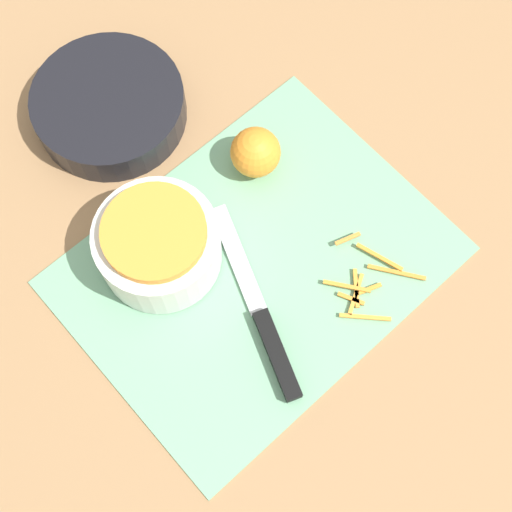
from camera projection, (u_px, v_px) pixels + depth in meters
name	position (u px, v px, depth m)	size (l,w,h in m)	color
ground_plane	(256.00, 266.00, 0.91)	(4.00, 4.00, 0.00)	#9E754C
cutting_board	(256.00, 265.00, 0.91)	(0.46, 0.35, 0.01)	#75AD84
bowl_speckled	(158.00, 244.00, 0.87)	(0.15, 0.15, 0.09)	silver
bowl_dark	(108.00, 108.00, 0.96)	(0.21, 0.21, 0.05)	black
knife	(268.00, 333.00, 0.86)	(0.12, 0.26, 0.02)	black
orange_left	(255.00, 152.00, 0.92)	(0.07, 0.07, 0.07)	orange
peel_pile	(366.00, 283.00, 0.89)	(0.12, 0.12, 0.01)	orange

